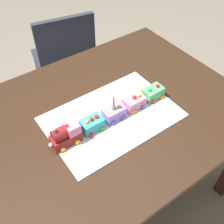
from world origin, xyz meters
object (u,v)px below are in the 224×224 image
object	(u,v)px
chair	(65,60)
cake_locomotive	(65,135)
cake_car_gondola_lavender	(114,113)
cake_car_caboose_bubblegum	(134,103)
dining_table	(102,130)
cake_car_hopper_turquoise	(92,124)
birthday_candle	(114,101)
cake_car_tanker_mint_green	(153,93)

from	to	relation	value
chair	cake_locomotive	distance (m)	1.04
cake_car_gondola_lavender	cake_car_caboose_bubblegum	size ratio (longest dim) A/B	1.00
dining_table	cake_car_hopper_turquoise	distance (m)	0.17
cake_car_hopper_turquoise	cake_car_caboose_bubblegum	distance (m)	0.24
dining_table	cake_car_caboose_bubblegum	world-z (taller)	cake_car_caboose_bubblegum
cake_car_hopper_turquoise	cake_car_gondola_lavender	world-z (taller)	same
chair	birthday_candle	world-z (taller)	birthday_candle
cake_car_caboose_bubblegum	cake_car_hopper_turquoise	bearing A→B (deg)	180.00
cake_car_tanker_mint_green	cake_locomotive	bearing A→B (deg)	180.00
cake_car_hopper_turquoise	cake_car_tanker_mint_green	size ratio (longest dim) A/B	1.00
chair	cake_car_hopper_turquoise	size ratio (longest dim) A/B	8.60
cake_car_gondola_lavender	birthday_candle	world-z (taller)	birthday_candle
dining_table	cake_car_tanker_mint_green	world-z (taller)	cake_car_tanker_mint_green
cake_car_hopper_turquoise	dining_table	bearing A→B (deg)	31.95
birthday_candle	chair	bearing A→B (deg)	77.79
cake_locomotive	cake_car_caboose_bubblegum	bearing A→B (deg)	-0.00
cake_car_caboose_bubblegum	birthday_candle	bearing A→B (deg)	180.00
cake_car_caboose_bubblegum	dining_table	bearing A→B (deg)	161.92
chair	cake_locomotive	world-z (taller)	same
cake_locomotive	cake_car_tanker_mint_green	size ratio (longest dim) A/B	1.40
cake_car_hopper_turquoise	cake_car_caboose_bubblegum	bearing A→B (deg)	0.00
cake_car_hopper_turquoise	birthday_candle	bearing A→B (deg)	0.00
dining_table	chair	world-z (taller)	chair
chair	cake_car_gondola_lavender	xyz separation A→B (m)	(-0.19, -0.88, 0.30)
cake_locomotive	cake_car_gondola_lavender	bearing A→B (deg)	-0.00
cake_locomotive	birthday_candle	distance (m)	0.25
chair	cake_car_tanker_mint_green	xyz separation A→B (m)	(0.05, -0.88, 0.30)
chair	cake_locomotive	size ratio (longest dim) A/B	6.14
cake_car_hopper_turquoise	cake_car_tanker_mint_green	xyz separation A→B (m)	(0.35, 0.00, -0.00)
cake_locomotive	cake_car_hopper_turquoise	xyz separation A→B (m)	(0.13, -0.00, -0.02)
dining_table	birthday_candle	xyz separation A→B (m)	(0.04, -0.05, 0.21)
chair	cake_car_hopper_turquoise	xyz separation A→B (m)	(-0.31, -0.88, 0.30)
cake_locomotive	cake_car_caboose_bubblegum	xyz separation A→B (m)	(0.37, -0.00, -0.02)
dining_table	cake_car_gondola_lavender	bearing A→B (deg)	-53.68
dining_table	cake_locomotive	distance (m)	0.27
chair	cake_car_tanker_mint_green	distance (m)	0.93
chair	cake_car_hopper_turquoise	bearing A→B (deg)	81.90
birthday_candle	cake_car_gondola_lavender	bearing A→B (deg)	-0.00
chair	cake_car_hopper_turquoise	world-z (taller)	chair
chair	cake_car_gondola_lavender	distance (m)	0.95
cake_locomotive	cake_car_hopper_turquoise	size ratio (longest dim) A/B	1.40
cake_locomotive	cake_car_gondola_lavender	size ratio (longest dim) A/B	1.40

